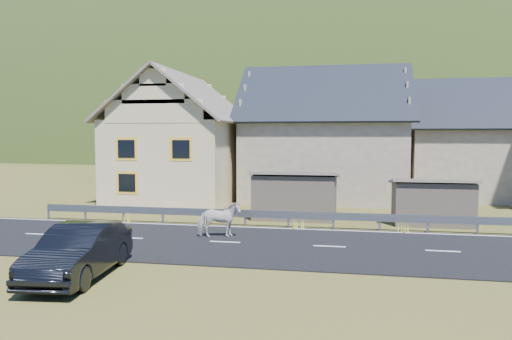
# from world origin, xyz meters

# --- Properties ---
(ground) EXTENTS (160.00, 160.00, 0.00)m
(ground) POSITION_xyz_m (0.00, 0.00, 0.00)
(ground) COLOR #3D431B
(ground) RESTS_ON ground
(road) EXTENTS (60.00, 7.00, 0.04)m
(road) POSITION_xyz_m (0.00, 0.00, 0.02)
(road) COLOR black
(road) RESTS_ON ground
(lane_markings) EXTENTS (60.00, 6.60, 0.01)m
(lane_markings) POSITION_xyz_m (0.00, 0.00, 0.04)
(lane_markings) COLOR silver
(lane_markings) RESTS_ON road
(guardrail) EXTENTS (28.10, 0.09, 0.75)m
(guardrail) POSITION_xyz_m (-0.00, 3.68, 0.56)
(guardrail) COLOR #93969B
(guardrail) RESTS_ON ground
(shed_left) EXTENTS (4.30, 3.30, 2.40)m
(shed_left) POSITION_xyz_m (-2.00, 6.50, 1.10)
(shed_left) COLOR brown
(shed_left) RESTS_ON ground
(shed_right) EXTENTS (3.80, 2.90, 2.20)m
(shed_right) POSITION_xyz_m (4.50, 6.00, 1.00)
(shed_right) COLOR brown
(shed_right) RESTS_ON ground
(house_cream) EXTENTS (7.80, 9.80, 8.30)m
(house_cream) POSITION_xyz_m (-10.00, 12.00, 4.36)
(house_cream) COLOR beige
(house_cream) RESTS_ON ground
(house_stone_a) EXTENTS (10.80, 9.80, 8.90)m
(house_stone_a) POSITION_xyz_m (-1.00, 15.00, 4.63)
(house_stone_a) COLOR tan
(house_stone_a) RESTS_ON ground
(house_stone_b) EXTENTS (9.80, 8.80, 8.10)m
(house_stone_b) POSITION_xyz_m (9.00, 17.00, 4.24)
(house_stone_b) COLOR tan
(house_stone_b) RESTS_ON ground
(mountain) EXTENTS (440.00, 280.00, 260.00)m
(mountain) POSITION_xyz_m (5.00, 180.00, -20.00)
(mountain) COLOR #253F13
(mountain) RESTS_ON ground
(conifer_patch) EXTENTS (76.00, 50.00, 28.00)m
(conifer_patch) POSITION_xyz_m (-55.00, 110.00, 6.00)
(conifer_patch) COLOR black
(conifer_patch) RESTS_ON ground
(horse) EXTENTS (1.31, 1.87, 1.44)m
(horse) POSITION_xyz_m (-4.46, 0.83, 0.76)
(horse) COLOR beige
(horse) RESTS_ON road
(car) EXTENTS (2.10, 4.81, 1.54)m
(car) POSITION_xyz_m (-7.03, -5.32, 0.77)
(car) COLOR black
(car) RESTS_ON ground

